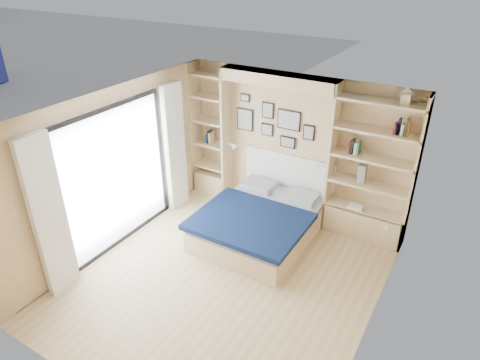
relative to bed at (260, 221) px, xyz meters
The scene contains 8 objects.
ground 1.23m from the bed, 84.95° to the right, with size 4.50×4.50×0.00m, color tan.
room_shell 0.91m from the bed, 131.03° to the left, with size 4.50×4.50×4.50m.
bed is the anchor object (origin of this frame).
photo_gallery 1.71m from the bed, 108.67° to the left, with size 1.48×0.02×0.82m.
reading_lamps 1.17m from the bed, 103.62° to the left, with size 1.92×0.12×0.15m.
shelf_decor 2.03m from the bed, 36.59° to the left, with size 3.49×0.23×2.03m.
deck 3.70m from the bed, 161.05° to the right, with size 3.20×4.00×0.05m, color brown.
deck_chair 3.10m from the bed, 150.85° to the right, with size 0.78×1.01×0.90m.
Camera 1 is at (2.62, -4.02, 4.16)m, focal length 32.00 mm.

